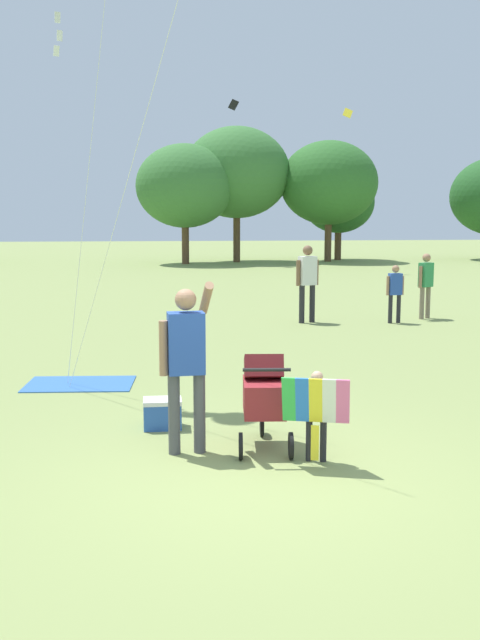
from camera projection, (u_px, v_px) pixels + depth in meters
ground_plane at (255, 476)px, 7.09m from camera, size 120.00×120.00×0.00m
treeline_distant at (213, 186)px, 37.30m from camera, size 41.48×6.05×6.90m
child_with_butterfly_kite at (316, 407)px, 7.38m from camera, size 0.69×0.43×0.94m
person_adult_flyer at (186, 355)px, 7.62m from camera, size 0.57×0.56×1.83m
stroller at (264, 392)px, 7.89m from camera, size 0.58×1.10×1.03m
distant_kites_cluster at (332, 48)px, 30.64m from camera, size 17.33×14.71×11.02m
person_sitting_far at (395, 289)px, 16.81m from camera, size 0.43×0.21×1.34m
person_couple_left at (307, 277)px, 16.83m from camera, size 0.55×0.34×1.79m
person_back_turned at (426, 280)px, 17.50m from camera, size 0.43×0.36×1.57m
picnic_blanket at (80, 384)px, 10.86m from camera, size 1.63×1.11×0.02m
cooler_box at (163, 413)px, 8.64m from camera, size 0.45×0.33×0.35m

